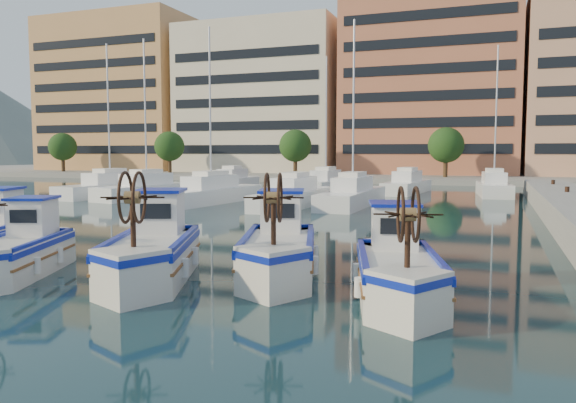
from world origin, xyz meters
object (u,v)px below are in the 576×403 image
at_px(fishing_boat_c, 153,248).
at_px(fishing_boat_d, 279,246).
at_px(fishing_boat_e, 398,266).
at_px(fishing_boat_b, 18,249).

relative_size(fishing_boat_c, fishing_boat_d, 1.02).
bearing_deg(fishing_boat_e, fishing_boat_c, 167.22).
bearing_deg(fishing_boat_c, fishing_boat_e, -19.58).
xyz_separation_m(fishing_boat_b, fishing_boat_d, (6.75, 2.44, 0.07)).
height_order(fishing_boat_c, fishing_boat_e, fishing_boat_c).
bearing_deg(fishing_boat_c, fishing_boat_b, 171.89).
bearing_deg(fishing_boat_d, fishing_boat_b, -177.42).
distance_m(fishing_boat_b, fishing_boat_e, 10.25).
bearing_deg(fishing_boat_e, fishing_boat_d, 144.15).
xyz_separation_m(fishing_boat_b, fishing_boat_e, (10.19, 1.10, 0.02)).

